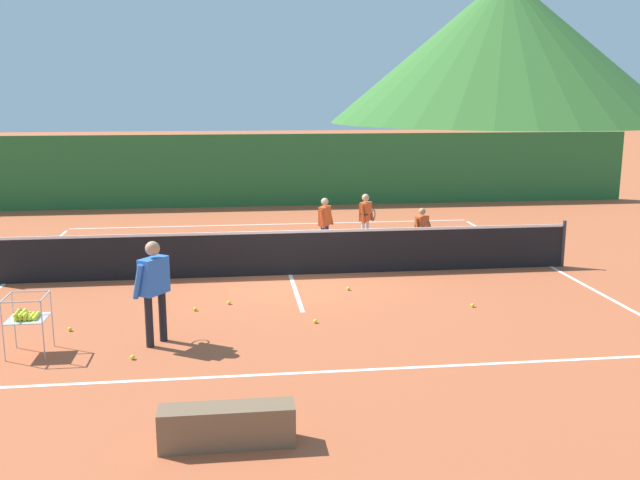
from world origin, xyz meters
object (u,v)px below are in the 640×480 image
(tennis_ball_4, at_px, (473,305))
(tennis_net, at_px, (290,252))
(tennis_ball_0, at_px, (70,329))
(tennis_ball_2, at_px, (195,309))
(tennis_ball_6, at_px, (315,321))
(tennis_ball_3, at_px, (133,357))
(tennis_ball_5, at_px, (348,289))
(student_2, at_px, (422,228))
(student_0, at_px, (325,220))
(student_1, at_px, (366,215))
(instructor, at_px, (154,283))
(courtside_bench, at_px, (227,426))
(tennis_ball_1, at_px, (229,303))
(ball_cart, at_px, (26,316))

(tennis_ball_4, bearing_deg, tennis_net, 138.50)
(tennis_ball_0, relative_size, tennis_ball_2, 1.00)
(tennis_ball_0, height_order, tennis_ball_6, same)
(tennis_net, distance_m, tennis_ball_3, 5.40)
(tennis_ball_4, xyz_separation_m, tennis_ball_5, (-2.07, 1.40, 0.00))
(tennis_net, distance_m, student_2, 3.49)
(tennis_ball_0, height_order, tennis_ball_2, same)
(student_2, relative_size, tennis_ball_5, 17.50)
(student_2, bearing_deg, tennis_ball_4, -91.78)
(student_0, height_order, student_1, student_1)
(tennis_ball_2, height_order, tennis_ball_6, same)
(instructor, xyz_separation_m, tennis_ball_2, (0.52, 1.64, -0.95))
(instructor, relative_size, student_2, 1.38)
(student_2, relative_size, tennis_ball_2, 17.50)
(student_1, xyz_separation_m, tennis_ball_4, (0.97, -5.40, -0.78))
(tennis_ball_0, relative_size, tennis_ball_6, 1.00)
(student_1, relative_size, tennis_ball_5, 19.87)
(tennis_ball_6, bearing_deg, student_2, 55.99)
(student_2, bearing_deg, courtside_bench, -117.72)
(courtside_bench, bearing_deg, student_0, 76.16)
(tennis_ball_5, bearing_deg, tennis_ball_3, -138.80)
(student_2, bearing_deg, tennis_ball_6, -124.01)
(tennis_ball_3, relative_size, tennis_ball_5, 1.00)
(tennis_ball_5, relative_size, courtside_bench, 0.05)
(tennis_net, distance_m, tennis_ball_0, 5.08)
(tennis_net, distance_m, tennis_ball_1, 2.46)
(courtside_bench, bearing_deg, tennis_ball_3, 116.67)
(tennis_net, bearing_deg, instructor, -121.29)
(tennis_ball_3, distance_m, tennis_ball_6, 3.16)
(tennis_ball_0, height_order, tennis_ball_3, same)
(instructor, height_order, student_0, instructor)
(tennis_ball_1, height_order, tennis_ball_3, same)
(tennis_net, relative_size, tennis_ball_0, 182.42)
(tennis_net, bearing_deg, student_1, 50.88)
(student_1, bearing_deg, tennis_ball_2, -129.10)
(student_1, distance_m, ball_cart, 9.40)
(student_0, distance_m, tennis_ball_6, 5.61)
(tennis_ball_1, bearing_deg, tennis_ball_6, -41.28)
(tennis_net, xyz_separation_m, instructor, (-2.43, -3.99, 0.48))
(tennis_ball_1, height_order, tennis_ball_4, same)
(ball_cart, bearing_deg, instructor, 6.44)
(student_1, height_order, student_2, student_1)
(tennis_net, xyz_separation_m, tennis_ball_0, (-3.91, -3.22, -0.47))
(ball_cart, xyz_separation_m, tennis_ball_4, (7.41, 1.45, -0.56))
(instructor, bearing_deg, ball_cart, -173.56)
(ball_cart, bearing_deg, student_0, 50.11)
(tennis_net, bearing_deg, student_2, 21.33)
(tennis_ball_6, bearing_deg, tennis_ball_3, -155.09)
(tennis_net, height_order, tennis_ball_0, tennis_net)
(tennis_net, distance_m, tennis_ball_6, 3.35)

